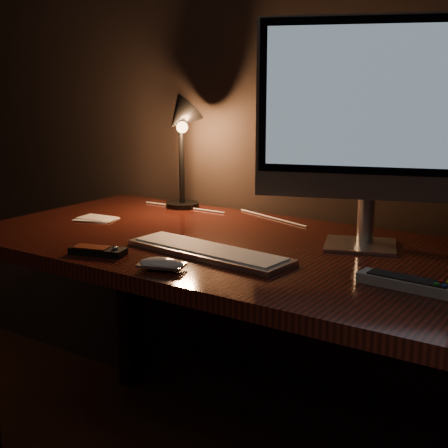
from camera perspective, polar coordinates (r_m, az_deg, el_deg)
The scene contains 9 objects.
desk at distance 1.73m, azimuth 3.64°, elevation -5.56°, with size 1.60×0.75×0.75m.
monitor at distance 1.60m, azimuth 12.86°, elevation 9.81°, with size 0.53×0.22×0.58m.
keyboard at distance 1.55m, azimuth -1.44°, elevation -2.48°, with size 0.45×0.13×0.02m, color silver.
mouse at distance 1.43m, azimuth -5.72°, elevation -3.80°, with size 0.11×0.06×0.02m, color white.
media_remote at distance 1.58m, azimuth -11.45°, elevation -2.40°, with size 0.15×0.09×0.03m.
tv_remote at distance 1.35m, azimuth 16.46°, elevation -5.20°, with size 0.21×0.07×0.03m.
papers at distance 1.98m, azimuth -11.61°, elevation 0.49°, with size 0.12×0.08×0.01m, color white.
desk_lamp at distance 2.06m, azimuth -3.94°, elevation 8.33°, with size 0.18×0.20×0.38m.
cable at distance 2.02m, azimuth 0.04°, elevation 1.02°, with size 0.01×0.01×0.64m, color white.
Camera 1 is at (0.82, 0.50, 1.17)m, focal length 50.00 mm.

